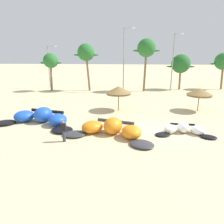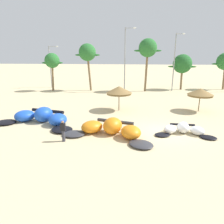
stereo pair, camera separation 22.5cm
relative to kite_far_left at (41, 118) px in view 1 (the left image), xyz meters
The scene contains 15 objects.
ground_plane 11.21m from the kite_far_left, ahead, with size 260.00×260.00×0.00m, color beige.
kite_far_left is the anchor object (origin of this frame).
kite_left 7.33m from the kite_far_left, 17.86° to the right, with size 7.50×4.49×1.34m.
kite_left_of_center 12.94m from the kite_far_left, ahead, with size 5.00×2.38×0.91m.
beach_umbrella_near_van 9.02m from the kite_far_left, 37.73° to the left, with size 2.96×2.96×2.84m.
beach_umbrella_middle 17.36m from the kite_far_left, 20.76° to the left, with size 2.86×2.86×2.64m.
person_near_kites 5.30m from the kite_far_left, 46.98° to the right, with size 0.36×0.24×1.62m.
palm_leftmost 19.19m from the kite_far_left, 108.38° to the left, with size 3.88×2.59×6.64m.
palm_left 19.68m from the kite_far_left, 89.19° to the left, with size 4.51×3.01×8.24m.
palm_left_of_gap 22.90m from the kite_far_left, 60.64° to the left, with size 4.68×3.12×9.02m.
palm_center_left 28.03m from the kite_far_left, 51.55° to the left, with size 5.12×3.42×6.44m.
palm_center_right 34.11m from the kite_far_left, 42.17° to the left, with size 4.71×3.14×6.74m.
lamppost_west 23.10m from the kite_far_left, 109.81° to the left, with size 1.96×0.24×8.00m.
lamppost_west_center 20.40m from the kite_far_left, 69.10° to the left, with size 1.89×0.24×10.72m.
lamppost_east_center 25.92m from the kite_far_left, 52.28° to the left, with size 1.55×0.24×9.90m.
Camera 1 is at (-2.54, -16.43, 6.23)m, focal length 32.29 mm.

